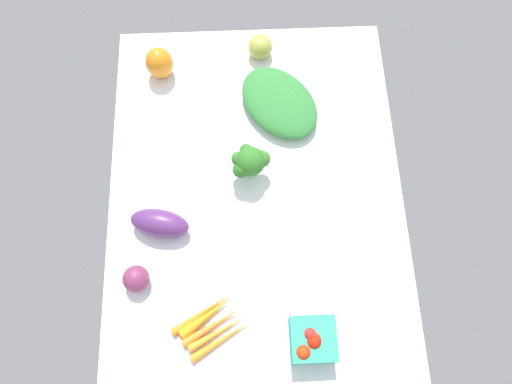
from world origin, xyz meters
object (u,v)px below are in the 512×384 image
red_onion_near_basket (136,279)px  berry_basket (312,340)px  carrot_bunch (212,324)px  eggplant (160,223)px  leafy_greens_clump (279,102)px  heirloom_tomato_green (260,47)px  broccoli_head (249,162)px  bell_pepper_orange (159,63)px

red_onion_near_basket → berry_basket: bearing=-111.2°
carrot_bunch → eggplant: eggplant is taller
berry_basket → leafy_greens_clump: 62.80cm
leafy_greens_clump → heirloom_tomato_green: (17.73, 4.43, 0.76)cm
broccoli_head → eggplant: bearing=121.7°
bell_pepper_orange → leafy_greens_clump: size_ratio=0.39×
berry_basket → eggplant: bearing=50.5°
broccoli_head → red_onion_near_basket: 39.46cm
bell_pepper_orange → red_onion_near_basket: (-59.38, 4.21, -1.67)cm
bell_pepper_orange → eggplant: (-45.92, -1.12, -1.41)cm
carrot_bunch → leafy_greens_clump: (57.91, -19.01, 1.57)cm
red_onion_near_basket → carrot_bunch: bearing=-121.7°
broccoli_head → red_onion_near_basket: bearing=134.4°
bell_pepper_orange → red_onion_near_basket: size_ratio=1.52×
bell_pepper_orange → red_onion_near_basket: 59.56cm
carrot_bunch → heirloom_tomato_green: heirloom_tomato_green is taller
broccoli_head → leafy_greens_clump: (19.38, -8.82, -4.40)cm
broccoli_head → red_onion_near_basket: broccoli_head is taller
carrot_bunch → heirloom_tomato_green: size_ratio=2.90×
eggplant → leafy_greens_clump: bearing=-120.5°
carrot_bunch → berry_basket: (-4.75, -22.95, 2.69)cm
heirloom_tomato_green → carrot_bunch: bearing=169.1°
eggplant → red_onion_near_basket: (-13.46, 5.33, -0.27)cm
bell_pepper_orange → eggplant: 45.95cm
carrot_bunch → berry_basket: 23.59cm
carrot_bunch → eggplant: bearing=27.1°
carrot_bunch → red_onion_near_basket: 21.09cm
berry_basket → leafy_greens_clump: bearing=3.6°
berry_basket → broccoli_head: bearing=16.4°
leafy_greens_clump → bell_pepper_orange: bearing=69.0°
broccoli_head → heirloom_tomato_green: size_ratio=1.63×
leafy_greens_clump → eggplant: bearing=136.7°
carrot_bunch → eggplant: 27.62cm
eggplant → heirloom_tomato_green: bearing=-105.1°
carrot_bunch → heirloom_tomato_green: (75.64, -14.58, 2.33)cm
broccoli_head → leafy_greens_clump: broccoli_head is taller
bell_pepper_orange → eggplant: bearing=-178.6°
berry_basket → heirloom_tomato_green: size_ratio=1.48×
carrot_bunch → red_onion_near_basket: (11.04, 17.85, 2.07)cm
broccoli_head → heirloom_tomato_green: bearing=-6.8°
red_onion_near_basket → heirloom_tomato_green: size_ratio=0.93×
bell_pepper_orange → heirloom_tomato_green: 28.74cm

